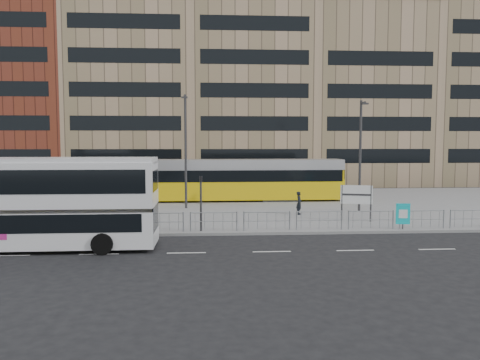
{
  "coord_description": "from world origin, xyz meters",
  "views": [
    {
      "loc": [
        -0.84,
        -25.49,
        5.13
      ],
      "look_at": [
        1.12,
        6.0,
        2.59
      ],
      "focal_mm": 35.0,
      "sensor_mm": 36.0,
      "label": 1
    }
  ],
  "objects": [
    {
      "name": "station_sign",
      "position": [
        8.35,
        3.37,
        1.73
      ],
      "size": [
        1.93,
        0.62,
        2.28
      ],
      "rotation": [
        0.0,
        0.0,
        -0.28
      ],
      "color": "#2D2D30",
      "rests_on": "plaza"
    },
    {
      "name": "pedestrian_barrier",
      "position": [
        2.0,
        0.5,
        0.98
      ],
      "size": [
        32.07,
        0.07,
        1.1
      ],
      "color": "#979A9F",
      "rests_on": "plaza"
    },
    {
      "name": "ground",
      "position": [
        0.0,
        0.0,
        0.0
      ],
      "size": [
        120.0,
        120.0,
        0.0
      ],
      "primitive_type": "plane",
      "color": "black",
      "rests_on": "ground"
    },
    {
      "name": "road_markings",
      "position": [
        1.0,
        -4.0,
        0.01
      ],
      "size": [
        62.0,
        0.12,
        0.01
      ],
      "primitive_type": "cube",
      "color": "white",
      "rests_on": "ground"
    },
    {
      "name": "kerb",
      "position": [
        0.0,
        0.05,
        0.07
      ],
      "size": [
        64.0,
        0.25,
        0.17
      ],
      "primitive_type": "cube",
      "color": "gray",
      "rests_on": "ground"
    },
    {
      "name": "tram",
      "position": [
        -4.56,
        14.28,
        1.92
      ],
      "size": [
        29.96,
        3.19,
        3.53
      ],
      "rotation": [
        0.0,
        0.0,
        0.01
      ],
      "color": "#DDB80C",
      "rests_on": "plaza"
    },
    {
      "name": "building_row",
      "position": [
        1.55,
        34.27,
        12.91
      ],
      "size": [
        70.4,
        18.4,
        31.2
      ],
      "color": "maroon",
      "rests_on": "ground"
    },
    {
      "name": "ad_panel",
      "position": [
        10.14,
        0.4,
        1.02
      ],
      "size": [
        0.8,
        0.14,
        1.49
      ],
      "rotation": [
        0.0,
        0.0,
        -0.11
      ],
      "color": "#2D2D30",
      "rests_on": "plaza"
    },
    {
      "name": "double_decker_bus",
      "position": [
        -9.03,
        -2.87,
        2.38
      ],
      "size": [
        11.03,
        2.91,
        4.4
      ],
      "rotation": [
        0.0,
        0.0,
        0.01
      ],
      "color": "silver",
      "rests_on": "ground"
    },
    {
      "name": "lamp_post_east",
      "position": [
        9.85,
        7.36,
        4.5
      ],
      "size": [
        0.45,
        1.04,
        7.96
      ],
      "color": "#2D2D30",
      "rests_on": "plaza"
    },
    {
      "name": "lamp_post_west",
      "position": [
        -2.74,
        9.85,
        4.8
      ],
      "size": [
        0.45,
        1.04,
        8.55
      ],
      "color": "#2D2D30",
      "rests_on": "plaza"
    },
    {
      "name": "pedestrian",
      "position": [
        5.24,
        6.26,
        0.95
      ],
      "size": [
        0.54,
        0.67,
        1.59
      ],
      "primitive_type": "imported",
      "rotation": [
        0.0,
        0.0,
        1.25
      ],
      "color": "black",
      "rests_on": "plaza"
    },
    {
      "name": "plaza",
      "position": [
        0.0,
        12.0,
        0.07
      ],
      "size": [
        64.0,
        24.0,
        0.15
      ],
      "primitive_type": "cube",
      "color": "slate",
      "rests_on": "ground"
    },
    {
      "name": "traffic_light_west",
      "position": [
        -1.41,
        0.61,
        2.12
      ],
      "size": [
        0.18,
        0.21,
        3.1
      ],
      "rotation": [
        0.0,
        0.0,
        0.08
      ],
      "color": "#2D2D30",
      "rests_on": "plaza"
    }
  ]
}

